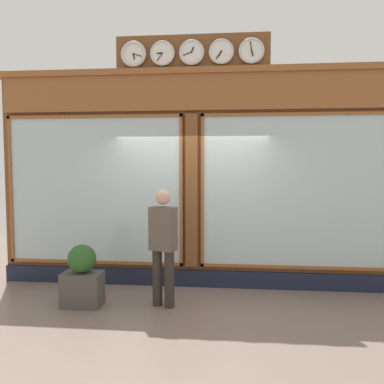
{
  "coord_description": "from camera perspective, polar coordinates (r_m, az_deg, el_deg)",
  "views": [
    {
      "loc": [
        -0.68,
        6.55,
        2.06
      ],
      "look_at": [
        0.0,
        0.0,
        1.58
      ],
      "focal_mm": 37.41,
      "sensor_mm": 36.0,
      "label": 1
    }
  ],
  "objects": [
    {
      "name": "pedestrian",
      "position": [
        5.77,
        -4.14,
        -7.18
      ],
      "size": [
        0.41,
        0.33,
        1.69
      ],
      "color": "#312A24",
      "rests_on": "ground_plane"
    },
    {
      "name": "ground_plane",
      "position": [
        4.33,
        -4.19,
        -24.3
      ],
      "size": [
        14.0,
        14.0,
        0.0
      ],
      "primitive_type": "plane",
      "color": "#7A665B"
    },
    {
      "name": "shop_facade",
      "position": [
        6.71,
        0.11,
        2.17
      ],
      "size": [
        6.65,
        0.42,
        4.13
      ],
      "color": "brown",
      "rests_on": "ground_plane"
    },
    {
      "name": "planter_shrub",
      "position": [
        6.02,
        -15.42,
        -9.15
      ],
      "size": [
        0.4,
        0.4,
        0.4
      ],
      "primitive_type": "sphere",
      "color": "#285623",
      "rests_on": "planter_box"
    },
    {
      "name": "planter_box",
      "position": [
        6.14,
        -15.34,
        -13.22
      ],
      "size": [
        0.56,
        0.36,
        0.49
      ],
      "primitive_type": "cube",
      "color": "#4C4742",
      "rests_on": "ground_plane"
    }
  ]
}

